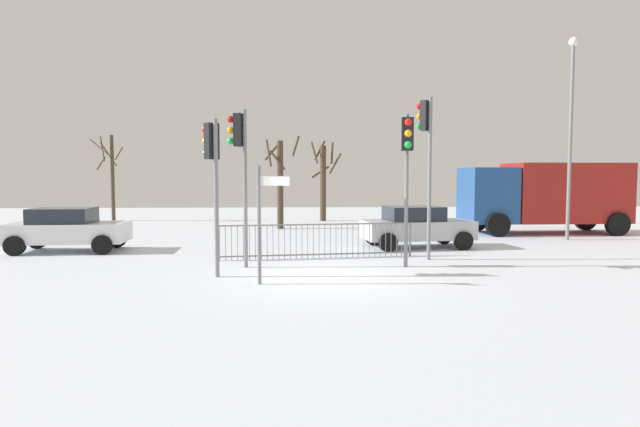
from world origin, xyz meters
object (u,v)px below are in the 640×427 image
(bare_tree_left, at_px, (280,180))
(bare_tree_centre, at_px, (111,174))
(delivery_truck, at_px, (545,194))
(traffic_light_rear_right, at_px, (240,152))
(car_silver_trailing, at_px, (416,226))
(traffic_light_mid_left, at_px, (407,155))
(traffic_light_mid_right, at_px, (212,162))
(bare_tree_right, at_px, (323,179))
(direction_sign_post, at_px, (262,218))
(street_lamp, at_px, (571,120))
(traffic_light_foreground_left, at_px, (426,141))
(car_white_far, at_px, (67,229))

(bare_tree_left, xyz_separation_m, bare_tree_centre, (-9.68, 5.16, 0.31))
(delivery_truck, bearing_deg, traffic_light_rear_right, 31.66)
(delivery_truck, xyz_separation_m, bare_tree_left, (-11.76, 2.64, 0.60))
(car_silver_trailing, xyz_separation_m, bare_tree_centre, (-14.66, 12.25, 1.89))
(traffic_light_mid_left, bearing_deg, delivery_truck, -125.53)
(traffic_light_rear_right, distance_m, bare_tree_centre, 18.30)
(traffic_light_mid_right, height_order, bare_tree_left, bare_tree_left)
(traffic_light_mid_right, distance_m, traffic_light_rear_right, 1.46)
(delivery_truck, bearing_deg, bare_tree_right, -38.37)
(traffic_light_mid_right, xyz_separation_m, delivery_truck, (13.16, 9.53, -1.16))
(direction_sign_post, bearing_deg, traffic_light_mid_left, 45.85)
(traffic_light_rear_right, xyz_separation_m, delivery_truck, (12.60, 8.22, -1.45))
(direction_sign_post, relative_size, bare_tree_centre, 0.57)
(direction_sign_post, height_order, street_lamp, street_lamp)
(car_silver_trailing, xyz_separation_m, delivery_truck, (6.78, 4.45, 0.97))
(bare_tree_centre, distance_m, bare_tree_right, 12.04)
(traffic_light_rear_right, distance_m, street_lamp, 13.72)
(direction_sign_post, distance_m, bare_tree_left, 13.30)
(bare_tree_left, xyz_separation_m, bare_tree_right, (2.34, 4.44, 0.03))
(traffic_light_mid_right, bearing_deg, traffic_light_foreground_left, -21.28)
(traffic_light_rear_right, bearing_deg, car_silver_trailing, -39.00)
(traffic_light_rear_right, bearing_deg, delivery_truck, -38.81)
(traffic_light_foreground_left, distance_m, bare_tree_left, 10.82)
(traffic_light_mid_right, height_order, traffic_light_rear_right, traffic_light_rear_right)
(traffic_light_mid_right, height_order, bare_tree_right, bare_tree_right)
(traffic_light_rear_right, xyz_separation_m, car_white_far, (-6.15, 3.40, -2.42))
(traffic_light_foreground_left, xyz_separation_m, bare_tree_centre, (-14.32, 14.85, -0.92))
(bare_tree_left, bearing_deg, bare_tree_centre, 151.94)
(delivery_truck, bearing_deg, traffic_light_mid_right, 34.45)
(traffic_light_mid_left, bearing_deg, traffic_light_rear_right, 3.96)
(car_white_far, relative_size, bare_tree_right, 0.85)
(bare_tree_centre, height_order, bare_tree_right, bare_tree_centre)
(car_silver_trailing, height_order, bare_tree_left, bare_tree_left)
(car_white_far, xyz_separation_m, car_silver_trailing, (11.96, 0.37, 0.00))
(traffic_light_mid_left, distance_m, car_silver_trailing, 4.85)
(traffic_light_mid_right, height_order, direction_sign_post, traffic_light_mid_right)
(bare_tree_centre, bearing_deg, traffic_light_mid_left, -50.54)
(car_white_far, height_order, bare_tree_left, bare_tree_left)
(traffic_light_rear_right, distance_m, delivery_truck, 15.11)
(direction_sign_post, bearing_deg, traffic_light_foreground_left, 54.09)
(traffic_light_mid_right, distance_m, car_silver_trailing, 8.43)
(traffic_light_mid_left, relative_size, car_white_far, 1.09)
(traffic_light_mid_right, bearing_deg, bare_tree_left, 39.87)
(traffic_light_rear_right, xyz_separation_m, car_silver_trailing, (5.82, 3.77, -2.42))
(traffic_light_rear_right, bearing_deg, bare_tree_centre, 46.99)
(direction_sign_post, height_order, car_white_far, direction_sign_post)
(street_lamp, bearing_deg, car_silver_trailing, -163.12)
(traffic_light_mid_right, height_order, delivery_truck, traffic_light_mid_right)
(direction_sign_post, bearing_deg, delivery_truck, 58.90)
(direction_sign_post, relative_size, street_lamp, 0.35)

